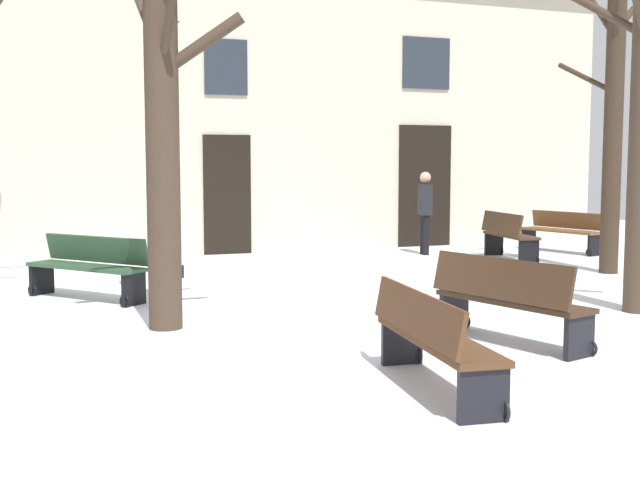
{
  "coord_description": "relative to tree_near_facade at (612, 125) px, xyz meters",
  "views": [
    {
      "loc": [
        -3.78,
        -8.56,
        1.86
      ],
      "look_at": [
        0.0,
        1.49,
        0.83
      ],
      "focal_mm": 44.96,
      "sensor_mm": 36.0,
      "label": 1
    }
  ],
  "objects": [
    {
      "name": "tree_left_of_center",
      "position": [
        -7.84,
        -2.0,
        0.09
      ],
      "size": [
        1.83,
        2.33,
        5.49
      ],
      "color": "#423326",
      "rests_on": "ground"
    },
    {
      "name": "ground_plane",
      "position": [
        -5.57,
        -2.38,
        -2.49
      ],
      "size": [
        29.61,
        29.61,
        0.0
      ],
      "primitive_type": "plane",
      "color": "white"
    },
    {
      "name": "tree_near_facade",
      "position": [
        0.0,
        0.0,
        0.0
      ],
      "size": [
        1.41,
        1.61,
        5.1
      ],
      "color": "#382B1E",
      "rests_on": "ground"
    },
    {
      "name": "bench_back_to_back_left",
      "position": [
        1.32,
        2.95,
        -2.04
      ],
      "size": [
        0.9,
        1.93,
        0.85
      ],
      "rotation": [
        0.0,
        0.0,
        4.94
      ],
      "color": "brown",
      "rests_on": "ground"
    },
    {
      "name": "bench_near_center_tree",
      "position": [
        -8.49,
        0.36,
        -2.03
      ],
      "size": [
        1.55,
        1.77,
        0.87
      ],
      "rotation": [
        0.0,
        0.0,
        5.39
      ],
      "color": "#2D4C33",
      "rests_on": "ground"
    },
    {
      "name": "bench_by_litter_bin",
      "position": [
        -6.24,
        -5.24,
        -2.05
      ],
      "size": [
        0.68,
        1.92,
        0.83
      ],
      "rotation": [
        0.0,
        0.0,
        1.45
      ],
      "color": "#51331E",
      "rests_on": "ground"
    },
    {
      "name": "bench_back_to_back_right",
      "position": [
        -0.53,
        2.18,
        -2.01
      ],
      "size": [
        0.71,
        1.73,
        0.92
      ],
      "rotation": [
        0.0,
        0.0,
        1.42
      ],
      "color": "#3D2819",
      "rests_on": "ground"
    },
    {
      "name": "building_facade",
      "position": [
        -5.56,
        5.27,
        0.61
      ],
      "size": [
        18.5,
        0.6,
        6.09
      ],
      "color": "beige",
      "rests_on": "ground"
    },
    {
      "name": "bench_near_lamp",
      "position": [
        -4.68,
        -4.01,
        -2.03
      ],
      "size": [
        0.96,
        1.85,
        0.91
      ],
      "rotation": [
        0.0,
        0.0,
        1.85
      ],
      "color": "#3D2819",
      "rests_on": "ground"
    },
    {
      "name": "streetlamp",
      "position": [
        -6.98,
        2.0,
        0.07
      ],
      "size": [
        0.3,
        0.3,
        4.22
      ],
      "color": "black",
      "rests_on": "ground"
    },
    {
      "name": "person_crossing_plaza",
      "position": [
        -1.62,
        3.55,
        -1.56
      ],
      "size": [
        0.3,
        0.42,
        1.69
      ],
      "rotation": [
        0.0,
        0.0,
        1.34
      ],
      "color": "black",
      "rests_on": "ground"
    }
  ]
}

